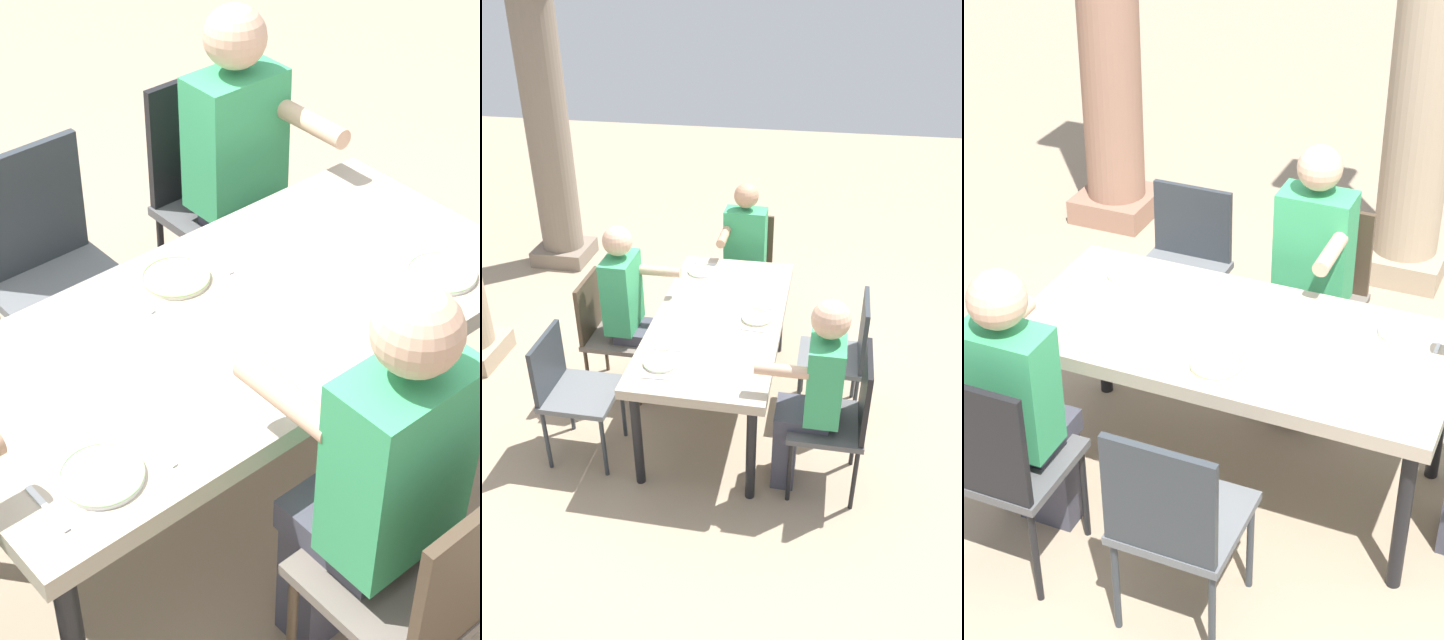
% 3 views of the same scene
% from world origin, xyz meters
% --- Properties ---
extents(ground_plane, '(16.00, 16.00, 0.00)m').
position_xyz_m(ground_plane, '(0.00, 0.00, 0.00)').
color(ground_plane, gray).
extents(dining_table, '(1.80, 0.85, 0.77)m').
position_xyz_m(dining_table, '(0.00, 0.00, 0.70)').
color(dining_table, tan).
rests_on(dining_table, ground).
extents(chair_west_north, '(0.44, 0.44, 0.88)m').
position_xyz_m(chair_west_north, '(-0.61, 0.84, 0.53)').
color(chair_west_north, '#5B5E61').
rests_on(chair_west_north, ground).
extents(chair_west_south, '(0.44, 0.44, 0.97)m').
position_xyz_m(chair_west_south, '(-0.61, -0.85, 0.56)').
color(chair_west_south, '#4F4F50').
rests_on(chair_west_south, ground).
extents(chair_mid_north, '(0.44, 0.44, 0.91)m').
position_xyz_m(chair_mid_north, '(0.11, 0.85, 0.53)').
color(chair_mid_north, '#6A6158').
rests_on(chair_mid_north, ground).
extents(chair_mid_south, '(0.44, 0.44, 0.93)m').
position_xyz_m(chair_mid_south, '(0.11, -0.85, 0.53)').
color(chair_mid_south, '#5B5E61').
rests_on(chair_mid_south, ground).
extents(diner_woman_green, '(0.35, 0.49, 1.32)m').
position_xyz_m(diner_woman_green, '(0.11, 0.65, 0.71)').
color(diner_woman_green, '#3F3F4C').
rests_on(diner_woman_green, ground).
extents(diner_guest_third, '(0.35, 0.50, 1.30)m').
position_xyz_m(diner_guest_third, '(-0.62, -0.67, 0.70)').
color(diner_guest_third, '#3F3F4C').
rests_on(diner_guest_third, ground).
extents(stone_column_near, '(0.49, 0.49, 2.82)m').
position_xyz_m(stone_column_near, '(-1.65, 2.09, 1.39)').
color(stone_column_near, '#936B56').
rests_on(stone_column_near, ground).
extents(stone_column_centre, '(0.49, 0.49, 2.80)m').
position_xyz_m(stone_column_centre, '(0.26, 2.09, 1.38)').
color(stone_column_centre, tan).
rests_on(stone_column_centre, ground).
extents(plate_0, '(0.21, 0.21, 0.02)m').
position_xyz_m(plate_0, '(-0.60, 0.24, 0.78)').
color(plate_0, white).
rests_on(plate_0, dining_table).
extents(fork_0, '(0.02, 0.17, 0.01)m').
position_xyz_m(fork_0, '(-0.75, 0.24, 0.77)').
color(fork_0, silver).
rests_on(fork_0, dining_table).
extents(spoon_0, '(0.02, 0.17, 0.01)m').
position_xyz_m(spoon_0, '(-0.45, 0.24, 0.77)').
color(spoon_0, silver).
rests_on(spoon_0, dining_table).
extents(plate_1, '(0.21, 0.21, 0.02)m').
position_xyz_m(plate_1, '(0.02, -0.26, 0.78)').
color(plate_1, silver).
rests_on(plate_1, dining_table).
extents(fork_1, '(0.03, 0.17, 0.01)m').
position_xyz_m(fork_1, '(-0.13, -0.26, 0.77)').
color(fork_1, silver).
rests_on(fork_1, dining_table).
extents(spoon_1, '(0.02, 0.17, 0.01)m').
position_xyz_m(spoon_1, '(0.17, -0.26, 0.77)').
color(spoon_1, silver).
rests_on(spoon_1, dining_table).
extents(plate_2, '(0.21, 0.21, 0.02)m').
position_xyz_m(plate_2, '(0.63, 0.25, 0.78)').
color(plate_2, white).
rests_on(plate_2, dining_table).
extents(fork_2, '(0.02, 0.17, 0.01)m').
position_xyz_m(fork_2, '(0.48, 0.25, 0.77)').
color(fork_2, silver).
rests_on(fork_2, dining_table).
extents(spoon_2, '(0.02, 0.17, 0.01)m').
position_xyz_m(spoon_2, '(0.78, 0.25, 0.77)').
color(spoon_2, silver).
rests_on(spoon_2, dining_table).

